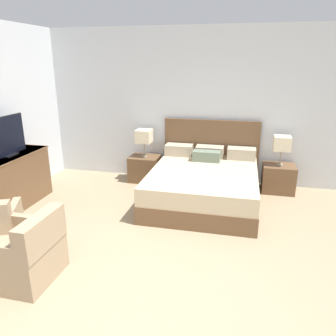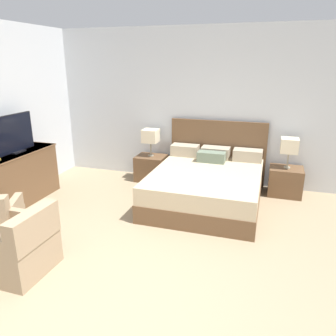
% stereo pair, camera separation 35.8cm
% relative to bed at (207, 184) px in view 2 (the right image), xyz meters
% --- Properties ---
extents(ground_plane, '(11.18, 11.18, 0.00)m').
position_rel_bed_xyz_m(ground_plane, '(-0.34, -2.72, -0.31)').
color(ground_plane, '#998466').
extents(wall_back, '(6.84, 0.06, 2.83)m').
position_rel_bed_xyz_m(wall_back, '(-0.34, 1.03, 1.11)').
color(wall_back, silver).
rests_on(wall_back, ground).
extents(bed, '(1.77, 2.06, 1.20)m').
position_rel_bed_xyz_m(bed, '(0.00, 0.00, 0.00)').
color(bed, brown).
rests_on(bed, ground).
extents(nightstand_left, '(0.56, 0.47, 0.49)m').
position_rel_bed_xyz_m(nightstand_left, '(-1.24, 0.71, -0.06)').
color(nightstand_left, brown).
rests_on(nightstand_left, ground).
extents(nightstand_right, '(0.56, 0.47, 0.49)m').
position_rel_bed_xyz_m(nightstand_right, '(1.24, 0.71, -0.06)').
color(nightstand_right, brown).
rests_on(nightstand_right, ground).
extents(table_lamp_left, '(0.28, 0.28, 0.52)m').
position_rel_bed_xyz_m(table_lamp_left, '(-1.24, 0.71, 0.57)').
color(table_lamp_left, gray).
rests_on(table_lamp_left, nightstand_left).
extents(table_lamp_right, '(0.28, 0.28, 0.52)m').
position_rel_bed_xyz_m(table_lamp_right, '(1.24, 0.71, 0.57)').
color(table_lamp_right, gray).
rests_on(table_lamp_right, nightstand_right).
extents(dresser, '(0.47, 1.42, 0.85)m').
position_rel_bed_xyz_m(dresser, '(-2.90, -0.93, 0.13)').
color(dresser, brown).
rests_on(dresser, ground).
extents(tv, '(0.18, 0.78, 0.60)m').
position_rel_bed_xyz_m(tv, '(-2.90, -0.91, 0.83)').
color(tv, black).
rests_on(tv, dresser).
extents(armchair_companion, '(0.70, 0.69, 0.76)m').
position_rel_bed_xyz_m(armchair_companion, '(-1.58, -2.49, -0.02)').
color(armchair_companion, '#9E8466').
rests_on(armchair_companion, ground).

